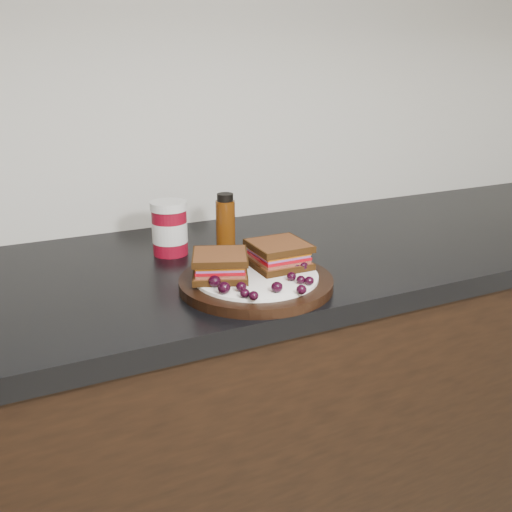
{
  "coord_description": "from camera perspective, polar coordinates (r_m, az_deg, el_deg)",
  "views": [
    {
      "loc": [
        -0.46,
        0.67,
        1.29
      ],
      "look_at": [
        -0.05,
        1.54,
        0.96
      ],
      "focal_mm": 40.0,
      "sensor_mm": 36.0,
      "label": 1
    }
  ],
  "objects": [
    {
      "name": "sandwich_left",
      "position": [
        1.02,
        -3.61,
        -0.93
      ],
      "size": [
        0.13,
        0.13,
        0.04
      ],
      "primitive_type": null,
      "rotation": [
        0.0,
        0.0,
        -0.38
      ],
      "color": "brown",
      "rests_on": "plate"
    },
    {
      "name": "grape_19",
      "position": [
        1.05,
        -4.05,
        -0.95
      ],
      "size": [
        0.02,
        0.02,
        0.02
      ],
      "primitive_type": "ellipsoid",
      "color": "black",
      "rests_on": "plate"
    },
    {
      "name": "condiment_jar",
      "position": [
        1.21,
        -8.63,
        2.78
      ],
      "size": [
        0.1,
        0.1,
        0.11
      ],
      "primitive_type": "cylinder",
      "rotation": [
        0.0,
        0.0,
        -0.43
      ],
      "color": "maroon",
      "rests_on": "countertop"
    },
    {
      "name": "grape_18",
      "position": [
        0.98,
        -4.17,
        -2.53
      ],
      "size": [
        0.02,
        0.02,
        0.02
      ],
      "primitive_type": "ellipsoid",
      "color": "black",
      "rests_on": "plate"
    },
    {
      "name": "sandwich_right",
      "position": [
        1.07,
        2.29,
        0.16
      ],
      "size": [
        0.1,
        0.1,
        0.05
      ],
      "primitive_type": null,
      "rotation": [
        0.0,
        0.0,
        0.0
      ],
      "color": "brown",
      "rests_on": "plate"
    },
    {
      "name": "countertop",
      "position": [
        1.2,
        -1.38,
        -1.02
      ],
      "size": [
        3.98,
        0.6,
        0.04
      ],
      "primitive_type": "cube",
      "color": "black",
      "rests_on": "base_cabinets"
    },
    {
      "name": "grape_10",
      "position": [
        1.05,
        4.72,
        -1.02
      ],
      "size": [
        0.02,
        0.02,
        0.02
      ],
      "primitive_type": "ellipsoid",
      "color": "black",
      "rests_on": "plate"
    },
    {
      "name": "grape_6",
      "position": [
        0.95,
        4.57,
        -3.37
      ],
      "size": [
        0.02,
        0.02,
        0.02
      ],
      "primitive_type": "ellipsoid",
      "color": "black",
      "rests_on": "plate"
    },
    {
      "name": "grape_17",
      "position": [
        1.01,
        -4.29,
        -1.86
      ],
      "size": [
        0.02,
        0.02,
        0.02
      ],
      "primitive_type": "ellipsoid",
      "color": "black",
      "rests_on": "plate"
    },
    {
      "name": "oil_bottle",
      "position": [
        1.25,
        -3.07,
        3.61
      ],
      "size": [
        0.05,
        0.05,
        0.12
      ],
      "primitive_type": "cylinder",
      "rotation": [
        0.0,
        0.0,
        0.25
      ],
      "color": "#542808",
      "rests_on": "countertop"
    },
    {
      "name": "grape_11",
      "position": [
        1.05,
        3.96,
        -1.09
      ],
      "size": [
        0.02,
        0.02,
        0.02
      ],
      "primitive_type": "ellipsoid",
      "color": "black",
      "rests_on": "plate"
    },
    {
      "name": "grape_0",
      "position": [
        0.95,
        -3.22,
        -3.19
      ],
      "size": [
        0.02,
        0.02,
        0.02
      ],
      "primitive_type": "ellipsoid",
      "color": "black",
      "rests_on": "plate"
    },
    {
      "name": "grape_21",
      "position": [
        1.01,
        -2.92,
        -2.04
      ],
      "size": [
        0.02,
        0.02,
        0.01
      ],
      "primitive_type": "ellipsoid",
      "color": "black",
      "rests_on": "plate"
    },
    {
      "name": "grape_15",
      "position": [
        1.03,
        -3.16,
        -1.46
      ],
      "size": [
        0.02,
        0.02,
        0.02
      ],
      "primitive_type": "ellipsoid",
      "color": "black",
      "rests_on": "plate"
    },
    {
      "name": "plate",
      "position": [
        1.04,
        -0.0,
        -2.66
      ],
      "size": [
        0.28,
        0.28,
        0.02
      ],
      "primitive_type": "cylinder",
      "color": "black",
      "rests_on": "countertop"
    },
    {
      "name": "wall_back",
      "position": [
        1.41,
        -6.94,
        21.29
      ],
      "size": [
        4.0,
        0.01,
        2.7
      ],
      "primitive_type": "cube",
      "color": "silver",
      "rests_on": "ground_plane"
    },
    {
      "name": "grape_20",
      "position": [
        1.02,
        -2.41,
        -1.6
      ],
      "size": [
        0.02,
        0.02,
        0.02
      ],
      "primitive_type": "ellipsoid",
      "color": "black",
      "rests_on": "plate"
    },
    {
      "name": "base_cabinets",
      "position": [
        1.42,
        -1.23,
        -18.31
      ],
      "size": [
        3.96,
        0.58,
        0.86
      ],
      "primitive_type": "cube",
      "color": "black",
      "rests_on": "ground_plane"
    },
    {
      "name": "grape_2",
      "position": [
        0.93,
        -1.12,
        -3.75
      ],
      "size": [
        0.02,
        0.02,
        0.02
      ],
      "primitive_type": "ellipsoid",
      "color": "black",
      "rests_on": "plate"
    },
    {
      "name": "grape_8",
      "position": [
        0.99,
        4.51,
        -2.39
      ],
      "size": [
        0.02,
        0.02,
        0.01
      ],
      "primitive_type": "ellipsoid",
      "color": "black",
      "rests_on": "plate"
    },
    {
      "name": "grape_7",
      "position": [
        0.99,
        5.35,
        -2.48
      ],
      "size": [
        0.02,
        0.02,
        0.02
      ],
      "primitive_type": "ellipsoid",
      "color": "black",
      "rests_on": "plate"
    },
    {
      "name": "grape_12",
      "position": [
        1.08,
        4.01,
        -0.47
      ],
      "size": [
        0.02,
        0.02,
        0.02
      ],
      "primitive_type": "ellipsoid",
      "color": "black",
      "rests_on": "plate"
    },
    {
      "name": "grape_9",
      "position": [
        1.0,
        3.57,
        -2.05
      ],
      "size": [
        0.02,
        0.02,
        0.02
      ],
      "primitive_type": "ellipsoid",
      "color": "black",
      "rests_on": "plate"
    },
    {
      "name": "grape_5",
      "position": [
        0.96,
        2.25,
        -3.05
      ],
      "size": [
        0.02,
        0.02,
        0.01
      ],
      "primitive_type": "ellipsoid",
      "color": "black",
      "rests_on": "plate"
    },
    {
      "name": "grape_3",
      "position": [
        0.92,
        -0.24,
        -3.99
      ],
      "size": [
        0.02,
        0.02,
        0.02
      ],
      "primitive_type": "ellipsoid",
      "color": "black",
      "rests_on": "plate"
    },
    {
      "name": "grape_4",
      "position": [
        0.95,
        2.1,
        -3.12
      ],
      "size": [
        0.02,
        0.02,
        0.02
      ],
      "primitive_type": "ellipsoid",
      "color": "black",
      "rests_on": "plate"
    },
    {
      "name": "grape_16",
      "position": [
        1.02,
        -3.95,
        -1.84
      ],
      "size": [
        0.02,
        0.02,
        0.01
      ],
      "primitive_type": "ellipsoid",
      "color": "black",
      "rests_on": "plate"
    },
    {
      "name": "grape_1",
      "position": [
        0.96,
        -1.49,
        -3.09
      ],
      "size": [
        0.02,
        0.02,
        0.02
      ],
      "primitive_type": "ellipsoid",
      "color": "black",
      "rests_on": "plate"
    },
    {
      "name": "grape_14",
      "position": [
        1.06,
        -3.75,
        -0.94
      ],
      "size": [
        0.02,
        0.02,
        0.02
      ],
      "primitive_type": "ellipsoid",
      "color": "black",
      "rests_on": "plate"
    },
    {
      "name": "grape_13",
      "position": [
        1.09,
        2.33,
        -0.19
      ],
      "size": [
        0.02,
        0.02,
        0.02
      ],
      "primitive_type": "ellipsoid",
      "color": "black",
      "rests_on": "plate"
    }
  ]
}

